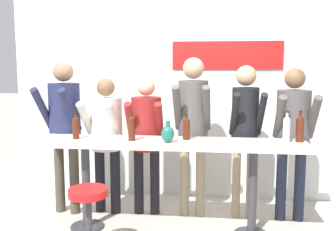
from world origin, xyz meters
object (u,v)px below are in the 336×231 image
person_center_right (245,123)px  person_right (293,128)px  tasting_table (167,155)px  decorative_vase (168,134)px  person_center_left (146,131)px  wine_bottle_3 (300,128)px  bar_stool (89,212)px  wine_bottle_2 (287,128)px  person_left (106,131)px  person_center (193,118)px  wine_bottle_4 (76,127)px  wine_bottle_0 (186,128)px  person_far_left (64,120)px  wine_bottle_1 (132,127)px

person_center_right → person_right: 0.53m
tasting_table → decorative_vase: (0.02, -0.11, 0.24)m
person_center_left → person_right: size_ratio=0.94×
tasting_table → wine_bottle_3: size_ratio=8.97×
tasting_table → person_center_right: bearing=29.9°
bar_stool → wine_bottle_3: 2.23m
person_right → person_center_left: bearing=-179.9°
wine_bottle_3 → wine_bottle_2: bearing=-158.2°
person_left → wine_bottle_2: person_left is taller
person_left → wine_bottle_2: size_ratio=5.06×
person_center → wine_bottle_4: person_center is taller
wine_bottle_0 → decorative_vase: wine_bottle_0 is taller
tasting_table → wine_bottle_4: wine_bottle_4 is taller
bar_stool → person_center: 1.59m
wine_bottle_4 → decorative_vase: size_ratio=1.29×
person_center_right → tasting_table: bearing=-154.1°
person_center_left → tasting_table: bearing=-59.8°
wine_bottle_4 → decorative_vase: bearing=-4.6°
person_center → person_right: bearing=1.1°
wine_bottle_2 → wine_bottle_4: (-2.17, -0.05, -0.02)m
person_far_left → tasting_table: bearing=-8.3°
person_center_right → person_center: bearing=176.3°
person_left → person_center: bearing=11.8°
person_center → wine_bottle_2: (0.96, -0.46, -0.03)m
person_left → wine_bottle_4: size_ratio=5.72×
bar_stool → person_far_left: 1.37m
person_right → person_left: bearing=-179.4°
wine_bottle_0 → decorative_vase: bearing=-133.9°
person_center_right → bar_stool: bearing=-147.9°
person_left → decorative_vase: (0.80, -0.57, 0.09)m
person_center_left → wine_bottle_4: bearing=-145.2°
wine_bottle_3 → wine_bottle_4: (-2.31, -0.11, -0.02)m
person_center_right → wine_bottle_3: 0.65m
person_left → wine_bottle_4: 0.54m
wine_bottle_2 → wine_bottle_4: 2.17m
person_right → wine_bottle_1: 1.80m
person_right → wine_bottle_0: 1.23m
person_center_right → person_right: (0.53, -0.02, -0.04)m
wine_bottle_4 → wine_bottle_3: bearing=2.6°
decorative_vase → wine_bottle_1: bearing=172.2°
wine_bottle_0 → wine_bottle_2: bearing=-3.0°
wine_bottle_0 → person_left: bearing=158.2°
person_center_right → wine_bottle_3: bearing=-42.6°
person_center_left → wine_bottle_0: 0.65m
wine_bottle_1 → wine_bottle_4: bearing=177.5°
person_far_left → wine_bottle_4: 0.52m
person_center_right → decorative_vase: person_center_right is taller
tasting_table → person_center_right: size_ratio=1.61×
person_far_left → person_right: 2.63m
person_center_right → decorative_vase: bearing=-148.2°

